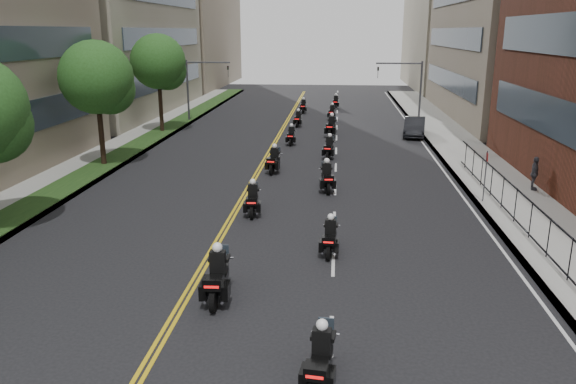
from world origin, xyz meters
name	(u,v)px	position (x,y,z in m)	size (l,w,h in m)	color
sidewalk_right	(481,169)	(12.00, 25.00, 0.07)	(4.00, 90.00, 0.15)	gray
sidewalk_left	(99,161)	(-12.00, 25.00, 0.07)	(4.00, 90.00, 0.15)	gray
grass_strip	(110,160)	(-11.20, 25.00, 0.17)	(2.00, 90.00, 0.04)	#153413
iron_fence	(539,228)	(11.00, 12.00, 0.90)	(0.05, 28.00, 1.50)	black
street_trees	(55,93)	(-11.05, 18.61, 5.13)	(4.40, 38.40, 7.98)	#331F16
traffic_signal_right	(410,83)	(9.54, 42.00, 3.70)	(4.09, 0.20, 5.60)	#3F3F44
traffic_signal_left	(198,81)	(-9.54, 42.00, 3.70)	(4.09, 0.20, 5.60)	#3F3F44
motorcycle_1	(321,361)	(2.96, 2.71, 0.67)	(0.66, 2.28, 1.68)	black
motorcycle_2	(218,278)	(-0.38, 6.86, 0.74)	(0.59, 2.53, 1.86)	black
motorcycle_3	(330,238)	(3.06, 11.00, 0.61)	(0.53, 2.11, 1.55)	black
motorcycle_4	(253,201)	(-0.55, 15.43, 0.66)	(0.60, 2.25, 1.66)	black
motorcycle_5	(327,178)	(2.75, 19.65, 0.69)	(0.69, 2.37, 1.75)	black
motorcycle_6	(274,161)	(-0.47, 23.45, 0.68)	(0.65, 2.33, 1.72)	black
motorcycle_7	(329,149)	(2.74, 27.59, 0.66)	(0.65, 2.25, 1.66)	black
motorcycle_8	(291,136)	(-0.15, 32.01, 0.62)	(0.48, 2.11, 1.56)	black
motorcycle_9	(331,127)	(2.77, 35.55, 0.74)	(0.78, 2.55, 1.88)	black
motorcycle_10	(298,119)	(-0.21, 40.23, 0.62)	(0.54, 2.12, 1.56)	black
motorcycle_11	(332,113)	(2.72, 44.56, 0.62)	(0.60, 2.12, 1.57)	black
motorcycle_12	(303,107)	(-0.28, 48.65, 0.63)	(0.50, 2.16, 1.59)	black
motorcycle_13	(336,103)	(3.02, 52.33, 0.65)	(0.55, 2.22, 1.64)	black
parked_sedan	(415,127)	(9.40, 36.30, 0.75)	(1.59, 4.56, 1.50)	black
pedestrian_c	(535,173)	(13.50, 20.30, 1.03)	(1.03, 0.43, 1.76)	#47464E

